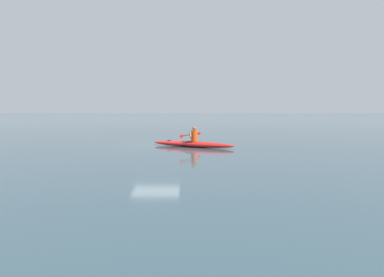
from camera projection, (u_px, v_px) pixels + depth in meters
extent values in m
plane|color=#334C56|center=(156.00, 145.00, 19.83)|extent=(160.00, 160.00, 0.00)
ellipsoid|color=red|center=(192.00, 144.00, 19.04)|extent=(4.36, 2.62, 0.29)
torus|color=black|center=(191.00, 142.00, 19.07)|extent=(0.76, 0.76, 0.04)
cylinder|color=black|center=(169.00, 140.00, 19.64)|extent=(0.18, 0.18, 0.02)
cylinder|color=#E04C14|center=(194.00, 136.00, 18.96)|extent=(0.33, 0.33, 0.56)
sphere|color=#936B4C|center=(194.00, 128.00, 18.92)|extent=(0.21, 0.21, 0.21)
cylinder|color=black|center=(191.00, 135.00, 19.04)|extent=(0.92, 1.77, 0.03)
ellipsoid|color=red|center=(182.00, 136.00, 18.17)|extent=(0.22, 0.38, 0.17)
ellipsoid|color=red|center=(199.00, 133.00, 19.92)|extent=(0.22, 0.38, 0.17)
cylinder|color=#936B4C|center=(190.00, 135.00, 18.75)|extent=(0.14, 0.32, 0.34)
cylinder|color=#936B4C|center=(195.00, 134.00, 19.22)|extent=(0.28, 0.23, 0.34)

